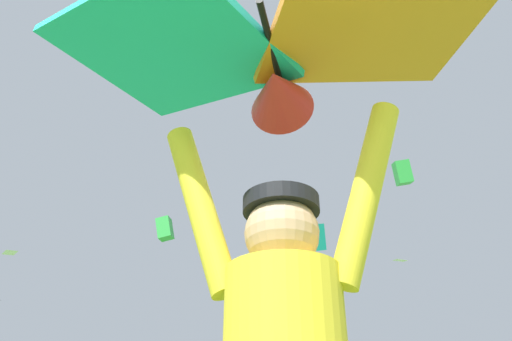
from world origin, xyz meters
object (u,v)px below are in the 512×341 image
at_px(distant_kite_green_overhead_distant, 403,173).
at_px(distant_kite_white_low_right, 10,252).
at_px(distant_kite_white_far_center, 400,260).
at_px(distant_kite_teal_low_left, 314,238).
at_px(distant_kite_green_high_right, 165,229).
at_px(held_stunt_kite, 274,50).

bearing_deg(distant_kite_green_overhead_distant, distant_kite_white_low_right, 149.85).
distance_m(distant_kite_white_far_center, distant_kite_white_low_right, 19.08).
height_order(distant_kite_teal_low_left, distant_kite_white_far_center, distant_kite_teal_low_left).
height_order(distant_kite_white_far_center, distant_kite_white_low_right, distant_kite_white_low_right).
relative_size(distant_kite_teal_low_left, distant_kite_green_high_right, 1.07).
bearing_deg(distant_kite_teal_low_left, held_stunt_kite, -99.78).
relative_size(distant_kite_teal_low_left, distant_kite_white_far_center, 2.17).
relative_size(distant_kite_green_overhead_distant, distant_kite_green_high_right, 0.71).
bearing_deg(distant_kite_teal_low_left, distant_kite_white_low_right, 162.96).
height_order(held_stunt_kite, distant_kite_white_low_right, distant_kite_white_low_right).
bearing_deg(distant_kite_green_high_right, distant_kite_white_low_right, -174.18).
distance_m(distant_kite_white_far_center, distant_kite_green_high_right, 13.03).
xyz_separation_m(distant_kite_white_far_center, distant_kite_white_low_right, (-17.98, 5.95, 2.32)).
xyz_separation_m(held_stunt_kite, distant_kite_teal_low_left, (3.23, 18.72, 7.16)).
bearing_deg(distant_kite_white_low_right, distant_kite_green_high_right, 5.82).
xyz_separation_m(distant_kite_teal_low_left, distant_kite_white_far_center, (3.15, -1.40, -1.48)).
height_order(held_stunt_kite, distant_kite_white_far_center, distant_kite_white_far_center).
height_order(distant_kite_teal_low_left, distant_kite_green_high_right, distant_kite_green_high_right).
xyz_separation_m(distant_kite_green_overhead_distant, distant_kite_white_low_right, (-17.12, 9.94, 0.68)).
distance_m(distant_kite_green_overhead_distant, distant_kite_white_low_right, 19.81).
relative_size(held_stunt_kite, distant_kite_green_high_right, 1.29).
height_order(distant_kite_green_high_right, distant_kite_white_low_right, distant_kite_green_high_right).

